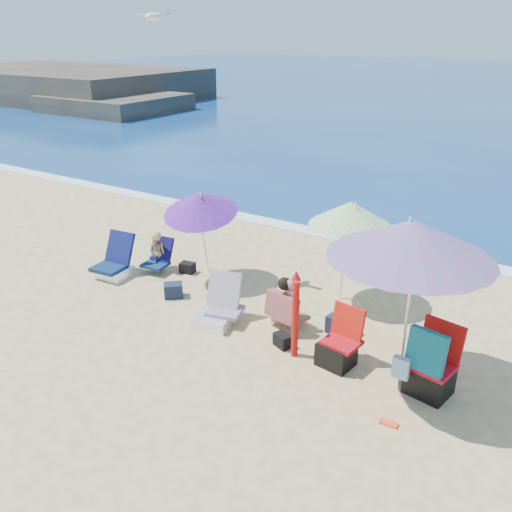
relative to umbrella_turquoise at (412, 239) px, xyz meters
The scene contains 20 objects.
ground 3.07m from the umbrella_turquoise, 167.26° to the right, with size 120.00×120.00×0.00m.
foam 5.50m from the umbrella_turquoise, 115.77° to the left, with size 120.00×0.50×0.04m.
headland 35.25m from the umbrella_turquoise, 146.91° to the left, with size 20.50×11.50×2.60m.
umbrella_turquoise is the anchor object (origin of this frame).
umbrella_striped 2.44m from the umbrella_turquoise, 130.00° to the left, with size 1.71×1.71×1.83m.
umbrella_blue 4.34m from the umbrella_turquoise, 164.20° to the left, with size 1.66×1.70×1.85m.
furled_umbrella 2.00m from the umbrella_turquoise, behind, with size 0.21×0.25×1.30m.
chair_navy 5.99m from the umbrella_turquoise, behind, with size 0.67×0.80×0.81m.
chair_rainbow 3.49m from the umbrella_turquoise, behind, with size 0.75×0.91×0.77m.
camp_chair_left 2.00m from the umbrella_turquoise, behind, with size 0.58×0.56×0.84m.
camp_chair_right 1.75m from the umbrella_turquoise, ahead, with size 0.74×0.69×1.00m.
person_center 2.58m from the umbrella_turquoise, 165.90° to the left, with size 0.67×0.60×0.86m.
person_left 5.51m from the umbrella_turquoise, 168.30° to the left, with size 0.50×0.60×0.84m.
bag_navy_a 4.60m from the umbrella_turquoise, behind, with size 0.40×0.39×0.25m.
bag_black_a 5.16m from the umbrella_turquoise, 164.30° to the left, with size 0.30×0.24×0.20m.
bag_tan 2.96m from the umbrella_turquoise, 164.40° to the left, with size 0.27×0.22×0.21m.
bag_navy_b 2.37m from the umbrella_turquoise, 145.88° to the left, with size 0.43×0.35×0.28m.
bag_black_b 2.61m from the umbrella_turquoise, behind, with size 0.31×0.27×0.20m.
orange_item 2.22m from the umbrella_turquoise, 75.96° to the right, with size 0.23×0.11×0.03m.
seagull 5.60m from the umbrella_turquoise, 167.06° to the left, with size 0.75×0.34×0.13m.
Camera 1 is at (3.85, -5.57, 4.39)m, focal length 37.88 mm.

